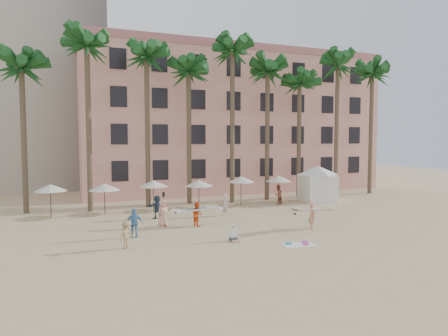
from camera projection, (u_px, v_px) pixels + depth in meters
ground at (278, 240)px, 23.95m from camera, size 120.00×120.00×0.00m
pink_hotel at (227, 124)px, 50.10m from camera, size 35.00×14.00×16.00m
palm_row at (206, 65)px, 37.18m from camera, size 44.40×5.40×16.30m
umbrella_row at (177, 183)px, 34.33m from camera, size 22.50×2.70×2.73m
cabana at (317, 180)px, 39.22m from camera, size 5.09×5.09×3.50m
beach_towel at (299, 244)px, 22.96m from camera, size 1.90×1.20×0.14m
carrier_yellow at (312, 213)px, 27.04m from camera, size 3.15×1.26×1.91m
carrier_white at (197, 213)px, 27.93m from camera, size 3.09×0.98×1.69m
beachgoers at (187, 210)px, 29.28m from camera, size 16.44×11.57×1.90m
paddle at (164, 203)px, 29.20m from camera, size 0.18×0.04×2.23m
seated_man at (234, 236)px, 23.76m from camera, size 0.42×0.74×0.96m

